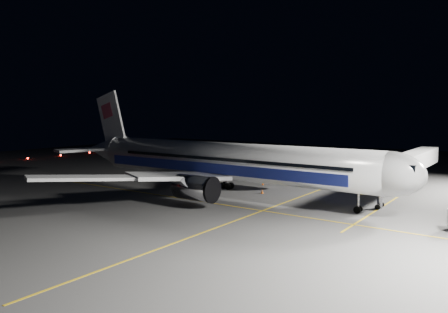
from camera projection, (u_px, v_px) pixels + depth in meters
ground at (226, 195)px, 67.19m from camera, size 200.00×200.00×0.00m
guide_line_main at (284, 203)px, 61.43m from camera, size 0.25×80.00×0.01m
guide_line_cross at (202, 201)px, 62.33m from camera, size 70.00×0.25×0.01m
guide_line_side at (391, 201)px, 62.63m from camera, size 0.25×40.00×0.01m
airliner at (220, 161)px, 67.27m from camera, size 61.48×54.22×16.64m
jet_bridge at (406, 164)px, 68.69m from camera, size 3.60×34.40×6.30m
baggage_tug at (218, 176)px, 81.96m from camera, size 2.81×2.52×1.70m
safety_cone_a at (263, 183)px, 76.15m from camera, size 0.37×0.37×0.55m
safety_cone_b at (262, 192)px, 68.29m from camera, size 0.42×0.42×0.64m
safety_cone_c at (217, 186)px, 73.10m from camera, size 0.42×0.42×0.63m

